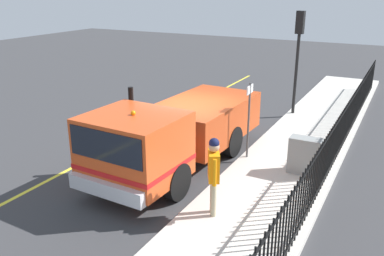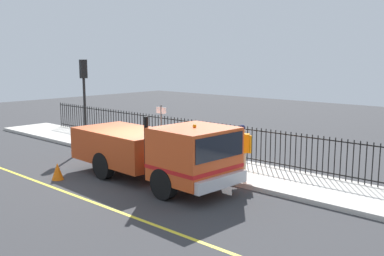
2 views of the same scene
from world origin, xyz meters
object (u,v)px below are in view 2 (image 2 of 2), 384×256
at_px(utility_cabinet, 199,145).
at_px(street_sign, 161,127).
at_px(worker_standing, 242,145).
at_px(traffic_light_near, 84,85).
at_px(work_truck, 159,149).
at_px(traffic_cone, 58,171).

xyz_separation_m(utility_cabinet, street_sign, (-1.80, 0.34, 0.92)).
xyz_separation_m(worker_standing, utility_cabinet, (1.30, 3.12, -0.61)).
height_order(worker_standing, traffic_light_near, traffic_light_near).
distance_m(work_truck, worker_standing, 2.83).
bearing_deg(utility_cabinet, work_truck, -159.58).
bearing_deg(traffic_cone, worker_standing, -49.11).
bearing_deg(street_sign, traffic_cone, 159.41).
relative_size(worker_standing, street_sign, 0.80).
bearing_deg(traffic_light_near, utility_cabinet, 114.77).
height_order(worker_standing, traffic_cone, worker_standing).
height_order(work_truck, street_sign, work_truck).
relative_size(work_truck, traffic_light_near, 1.69).
distance_m(worker_standing, traffic_cone, 6.51).
bearing_deg(traffic_cone, utility_cabinet, -17.53).
bearing_deg(traffic_light_near, worker_standing, 100.01).
relative_size(work_truck, street_sign, 2.97).
distance_m(worker_standing, traffic_light_near, 8.79).
bearing_deg(traffic_cone, traffic_light_near, 44.98).
xyz_separation_m(traffic_cone, street_sign, (3.72, -1.40, 1.28)).
xyz_separation_m(work_truck, traffic_cone, (-2.06, 3.03, -0.89)).
bearing_deg(worker_standing, traffic_cone, 12.34).
relative_size(traffic_light_near, utility_cabinet, 3.92).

